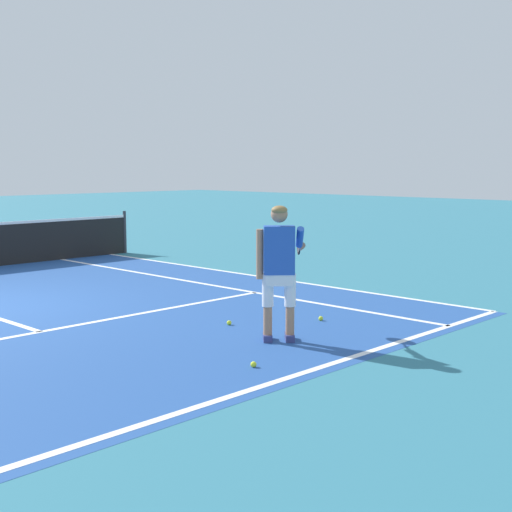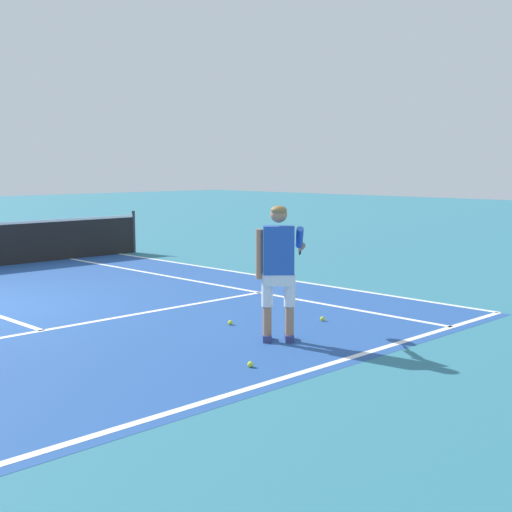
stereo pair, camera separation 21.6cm
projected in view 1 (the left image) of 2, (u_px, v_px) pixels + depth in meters
line_baseline at (237, 394)px, 6.83m from camera, size 10.98×0.10×0.01m
line_service at (40, 332)px, 9.41m from camera, size 8.23×0.10×0.01m
line_singles_right at (204, 284)px, 13.26m from camera, size 0.10×10.14×0.01m
line_doubles_right at (255, 276)px, 14.24m from camera, size 0.10×10.14×0.01m
tennis_player at (280, 263)px, 8.82m from camera, size 1.15×0.75×1.71m
tennis_ball_near_feet at (321, 318)px, 10.10m from camera, size 0.07×0.07×0.07m
tennis_ball_by_baseline at (229, 323)px, 9.82m from camera, size 0.07×0.07×0.07m
tennis_ball_mid_court at (254, 364)px, 7.75m from camera, size 0.07×0.07×0.07m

